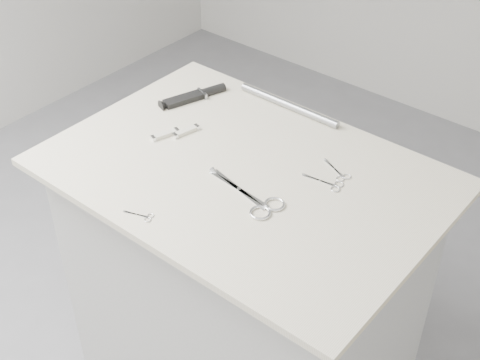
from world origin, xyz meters
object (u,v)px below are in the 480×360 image
Objects in this scene: pocket_knife_b at (186,131)px; embroidery_scissors_a at (329,184)px; pocket_knife_a at (165,135)px; metal_rail at (289,105)px; tiny_scissors at (142,216)px; large_shears at (257,201)px; plinth at (244,296)px; embroidery_scissors_b at (339,173)px; sheathed_knife at (197,95)px.

embroidery_scissors_a is at bearing -69.10° from pocket_knife_b.
pocket_knife_a is 0.25× the size of metal_rail.
tiny_scissors is 0.36m from pocket_knife_b.
large_shears reaches higher than embroidery_scissors_a.
embroidery_scissors_b is at bearing 35.69° from plinth.
embroidery_scissors_a is 1.30× the size of pocket_knife_a.
sheathed_knife reaches higher than embroidery_scissors_b.
embroidery_scissors_b is (0.20, 0.14, 0.47)m from plinth.
tiny_scissors is (-0.26, -0.43, -0.00)m from embroidery_scissors_b.
plinth is at bearing 57.09° from tiny_scissors.
pocket_knife_a reaches higher than large_shears.
embroidery_scissors_a is 0.47m from tiny_scissors.
embroidery_scissors_a is 0.55m from sheathed_knife.
metal_rail is (-0.09, 0.31, 0.48)m from plinth.
pocket_knife_b reaches higher than tiny_scissors.
large_shears is at bearing -81.65° from pocket_knife_a.
embroidery_scissors_b is at bearing -52.92° from pocket_knife_a.
pocket_knife_b reaches higher than plinth.
embroidery_scissors_b is (-0.00, 0.05, -0.00)m from embroidery_scissors_a.
pocket_knife_b reaches higher than embroidery_scissors_b.
pocket_knife_a is at bearing 178.86° from large_shears.
sheathed_knife is at bearing 150.45° from plinth.
plinth is at bearing -68.06° from pocket_knife_a.
metal_rail is at bearing -9.70° from pocket_knife_a.
large_shears is at bearing -127.71° from embroidery_scissors_a.
large_shears is (0.11, -0.08, 0.47)m from plinth.
embroidery_scissors_a is at bearing -59.12° from pocket_knife_a.
pocket_knife_a is at bearing -137.39° from embroidery_scissors_b.
metal_rail is (-0.29, 0.23, 0.01)m from embroidery_scissors_a.
embroidery_scissors_b is at bearing 38.95° from tiny_scissors.
metal_rail is (0.25, 0.12, 0.00)m from sheathed_knife.
large_shears is 0.44m from metal_rail.
tiny_scissors is at bearing -103.28° from plinth.
sheathed_knife is at bearing 157.00° from large_shears.
embroidery_scissors_b is 0.53m from sheathed_knife.
large_shears is at bearing 30.75° from tiny_scissors.
metal_rail is at bearing 124.93° from large_shears.
embroidery_scissors_b is at bearing -31.27° from metal_rail.
metal_rail is (0.17, 0.33, 0.01)m from pocket_knife_a.
large_shears is 3.10× the size of tiny_scissors.
pocket_knife_b is at bearing 179.14° from embroidery_scissors_a.
embroidery_scissors_a is at bearing -37.91° from metal_rail.
pocket_knife_a is at bearing -117.79° from metal_rail.
metal_rail is at bearing 133.58° from embroidery_scissors_a.
tiny_scissors is at bearing -97.81° from embroidery_scissors_b.
tiny_scissors is 0.55m from sheathed_knife.
large_shears reaches higher than plinth.
sheathed_knife reaches higher than pocket_knife_a.
metal_rail is at bearing 72.33° from tiny_scissors.
pocket_knife_b is (-0.43, -0.06, 0.00)m from embroidery_scissors_a.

